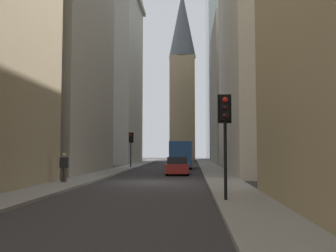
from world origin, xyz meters
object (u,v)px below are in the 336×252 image
object	(u,v)px
delivery_truck	(181,155)
traffic_light_foreground	(225,121)
traffic_light_midblock	(131,142)
sedan_red	(178,166)
pedestrian	(64,166)

from	to	relation	value
delivery_truck	traffic_light_foreground	distance (m)	25.24
delivery_truck	traffic_light_midblock	xyz separation A→B (m)	(-0.39, 5.38, 1.40)
sedan_red	pedestrian	size ratio (longest dim) A/B	2.58
traffic_light_foreground	pedestrian	distance (m)	11.13
pedestrian	delivery_truck	bearing A→B (deg)	-18.77
sedan_red	pedestrian	world-z (taller)	pedestrian
sedan_red	traffic_light_foreground	world-z (taller)	traffic_light_foreground
sedan_red	pedestrian	bearing A→B (deg)	144.97
traffic_light_foreground	traffic_light_midblock	bearing A→B (deg)	17.46
traffic_light_foreground	delivery_truck	bearing A→B (deg)	5.42
delivery_truck	pedestrian	distance (m)	19.33
delivery_truck	traffic_light_foreground	size ratio (longest dim) A/B	1.63
pedestrian	sedan_red	bearing A→B (deg)	-35.03
traffic_light_foreground	traffic_light_midblock	distance (m)	25.88
delivery_truck	pedestrian	xyz separation A→B (m)	(-18.30, 6.22, -0.41)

